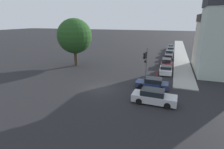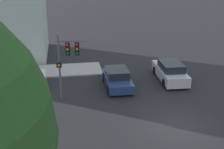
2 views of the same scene
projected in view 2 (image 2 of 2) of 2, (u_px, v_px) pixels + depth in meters
ground_plane at (176, 126)px, 18.86m from camera, size 300.00×300.00×0.00m
traffic_signal at (68, 55)px, 21.36m from camera, size 0.52×2.12×4.76m
crossing_car_0 at (170, 71)px, 25.66m from camera, size 4.85×2.11×1.57m
crossing_car_1 at (117, 78)px, 24.39m from camera, size 4.25×2.00×1.41m
parked_car_0 at (21, 77)px, 24.54m from camera, size 2.16×3.91×1.44m
fire_hydrant at (46, 84)px, 23.79m from camera, size 0.22×0.22×0.92m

